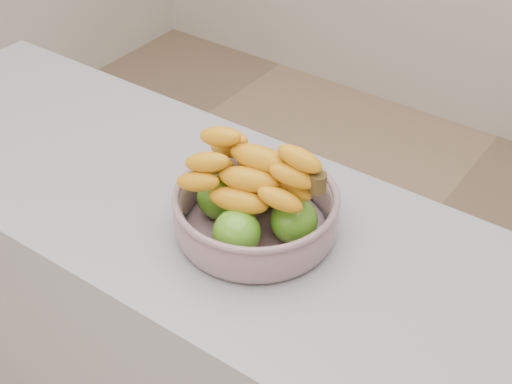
% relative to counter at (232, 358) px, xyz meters
% --- Properties ---
extents(counter, '(2.00, 0.60, 0.90)m').
position_rel_counter_xyz_m(counter, '(0.00, 0.00, 0.00)').
color(counter, gray).
rests_on(counter, ground).
extents(fruit_bowl, '(0.33, 0.33, 0.21)m').
position_rel_counter_xyz_m(fruit_bowl, '(0.07, -0.00, 0.51)').
color(fruit_bowl, '#96A0B4').
rests_on(fruit_bowl, counter).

